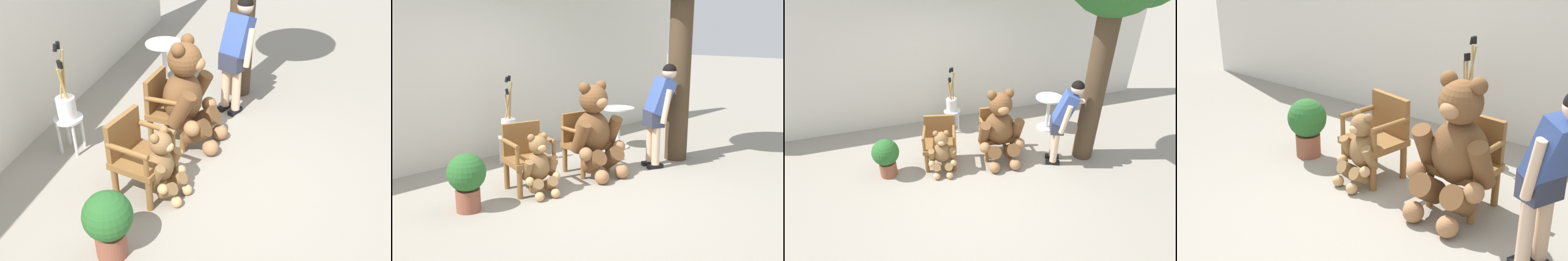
% 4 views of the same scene
% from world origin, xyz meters
% --- Properties ---
extents(ground_plane, '(60.00, 60.00, 0.00)m').
position_xyz_m(ground_plane, '(0.00, 0.00, 0.00)').
color(ground_plane, gray).
extents(back_wall, '(10.00, 0.16, 2.80)m').
position_xyz_m(back_wall, '(0.00, 2.40, 1.40)').
color(back_wall, silver).
rests_on(back_wall, ground).
extents(wooden_chair_left, '(0.66, 0.63, 0.86)m').
position_xyz_m(wooden_chair_left, '(-0.51, 0.68, 0.46)').
color(wooden_chair_left, brown).
rests_on(wooden_chair_left, ground).
extents(wooden_chair_right, '(0.61, 0.57, 0.86)m').
position_xyz_m(wooden_chair_right, '(0.53, 0.68, 0.46)').
color(wooden_chair_right, brown).
rests_on(wooden_chair_right, ground).
extents(teddy_bear_large, '(0.81, 0.79, 1.35)m').
position_xyz_m(teddy_bear_large, '(0.52, 0.43, 0.66)').
color(teddy_bear_large, brown).
rests_on(teddy_bear_large, ground).
extents(teddy_bear_small, '(0.49, 0.49, 0.79)m').
position_xyz_m(teddy_bear_small, '(-0.53, 0.40, 0.39)').
color(teddy_bear_small, olive).
rests_on(teddy_bear_small, ground).
extents(person_visitor, '(0.83, 0.47, 1.56)m').
position_xyz_m(person_visitor, '(1.49, 0.04, 0.92)').
color(person_visitor, black).
rests_on(person_visitor, ground).
extents(white_stool, '(0.34, 0.34, 0.46)m').
position_xyz_m(white_stool, '(-0.03, 1.73, 0.36)').
color(white_stool, silver).
rests_on(white_stool, ground).
extents(brush_bucket, '(0.22, 0.22, 0.91)m').
position_xyz_m(brush_bucket, '(-0.03, 1.73, 0.65)').
color(brush_bucket, white).
rests_on(brush_bucket, white_stool).
extents(round_side_table, '(0.56, 0.56, 0.72)m').
position_xyz_m(round_side_table, '(1.90, 1.19, 0.45)').
color(round_side_table, silver).
rests_on(round_side_table, ground).
extents(potted_plant, '(0.44, 0.44, 0.68)m').
position_xyz_m(potted_plant, '(-1.43, 0.60, 0.40)').
color(potted_plant, brown).
rests_on(potted_plant, ground).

